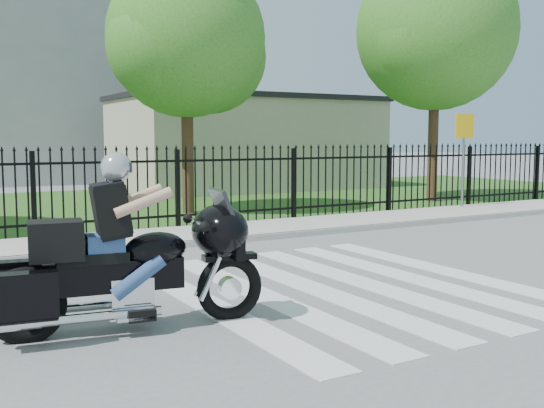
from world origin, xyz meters
TOP-DOWN VIEW (x-y plane):
  - ground at (0.00, 0.00)m, footprint 120.00×120.00m
  - crosswalk at (0.00, 0.00)m, footprint 5.00×5.50m
  - sidewalk at (0.00, 5.00)m, footprint 40.00×2.00m
  - curb at (0.00, 4.00)m, footprint 40.00×0.12m
  - grass_strip at (0.00, 12.00)m, footprint 40.00×12.00m
  - iron_fence at (0.00, 6.00)m, footprint 26.00×0.04m
  - tree_mid at (1.50, 9.00)m, footprint 4.20×4.20m
  - tree_right at (9.50, 8.00)m, footprint 5.00×5.00m
  - building_low at (7.00, 16.00)m, footprint 10.00×6.00m
  - building_low_roof at (7.00, 16.00)m, footprint 10.20×6.20m
  - motorcycle_rider at (-3.20, -0.49)m, footprint 2.94×1.22m
  - traffic_sign at (8.42, 5.69)m, footprint 0.56×0.17m

SIDE VIEW (x-z plane):
  - ground at x=0.00m, z-range 0.00..0.00m
  - crosswalk at x=0.00m, z-range 0.00..0.01m
  - grass_strip at x=0.00m, z-range 0.00..0.02m
  - sidewalk at x=0.00m, z-range 0.00..0.12m
  - curb at x=0.00m, z-range 0.00..0.12m
  - motorcycle_rider at x=-3.20m, z-range -0.18..1.77m
  - iron_fence at x=0.00m, z-range 0.00..1.80m
  - building_low at x=7.00m, z-range 0.00..3.50m
  - traffic_sign at x=8.42m, z-range 0.67..3.26m
  - building_low_roof at x=7.00m, z-range 3.50..3.70m
  - tree_mid at x=1.50m, z-range 1.28..8.06m
  - tree_right at x=9.50m, z-range 1.44..9.34m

